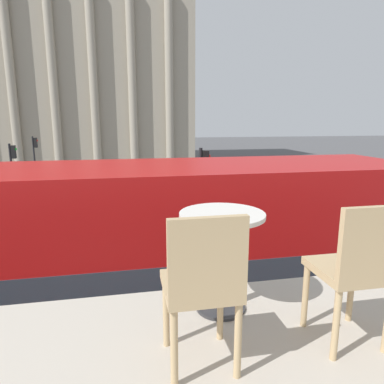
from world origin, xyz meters
TOP-DOWN VIEW (x-y plane):
  - double_decker_bus at (0.43, 3.75)m, footprint 11.21×2.74m
  - cafe_dining_table at (1.10, -0.35)m, footprint 0.60×0.60m
  - cafe_chair_0 at (0.83, -0.93)m, footprint 0.40×0.40m
  - cafe_chair_1 at (1.76, -0.91)m, footprint 0.40×0.40m
  - plaza_building_left at (-6.51, 41.93)m, footprint 30.91×11.24m
  - traffic_light_near at (3.17, 9.23)m, footprint 0.42×0.24m
  - traffic_light_mid at (-5.52, 17.43)m, footprint 0.42×0.24m
  - traffic_light_far at (-5.89, 23.90)m, footprint 0.42×0.24m
  - car_maroon at (-6.30, 28.88)m, footprint 4.20×1.93m
  - pedestrian_yellow at (-0.66, 24.16)m, footprint 0.32×0.32m

SIDE VIEW (x-z plane):
  - car_maroon at x=-6.30m, z-range 0.02..1.37m
  - pedestrian_yellow at x=-0.66m, z-range 0.14..1.94m
  - double_decker_bus at x=0.43m, z-range 0.24..4.53m
  - traffic_light_mid at x=-5.52m, z-range 0.59..4.48m
  - traffic_light_far at x=-5.89m, z-range 0.60..4.59m
  - traffic_light_near at x=3.17m, z-range 0.62..4.79m
  - cafe_chair_0 at x=0.83m, z-range 3.82..4.73m
  - cafe_chair_1 at x=1.76m, z-range 3.82..4.73m
  - cafe_dining_table at x=1.10m, z-range 3.93..4.66m
  - plaza_building_left at x=-6.51m, z-range -0.01..22.70m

